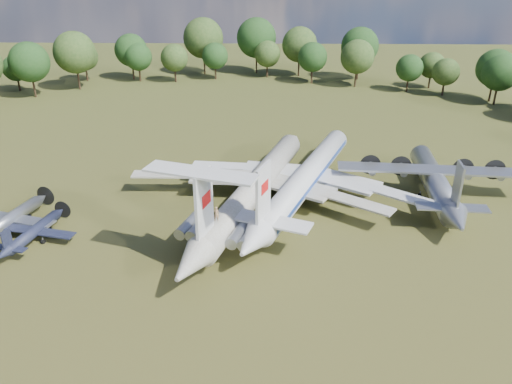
# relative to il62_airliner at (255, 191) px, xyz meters

# --- Properties ---
(ground) EXTENTS (300.00, 300.00, 0.00)m
(ground) POSITION_rel_il62_airliner_xyz_m (-5.25, -3.56, -2.53)
(ground) COLOR #263E14
(ground) RESTS_ON ground
(il62_airliner) EXTENTS (53.50, 61.24, 5.06)m
(il62_airliner) POSITION_rel_il62_airliner_xyz_m (0.00, 0.00, 0.00)
(il62_airliner) COLOR #B3B3AF
(il62_airliner) RESTS_ON ground
(tu104_jet) EXTENTS (53.56, 60.67, 5.03)m
(tu104_jet) POSITION_rel_il62_airliner_xyz_m (7.62, 3.58, -0.02)
(tu104_jet) COLOR silver
(tu104_jet) RESTS_ON ground
(an12_transport) EXTENTS (31.72, 34.86, 4.28)m
(an12_transport) POSITION_rel_il62_airliner_xyz_m (27.10, 3.97, -0.39)
(an12_transport) COLOR #ADAFB5
(an12_transport) RESTS_ON ground
(small_prop_west) EXTENTS (13.55, 16.48, 2.13)m
(small_prop_west) POSITION_rel_il62_airliner_xyz_m (-28.35, -10.41, -1.47)
(small_prop_west) COLOR black
(small_prop_west) RESTS_ON ground
(small_prop_northwest) EXTENTS (16.19, 19.37, 2.46)m
(small_prop_northwest) POSITION_rel_il62_airliner_xyz_m (-32.80, -7.46, -1.30)
(small_prop_northwest) COLOR #9DA0A5
(small_prop_northwest) RESTS_ON ground
(person_on_il62) EXTENTS (0.73, 0.51, 1.89)m
(person_on_il62) POSITION_rel_il62_airliner_xyz_m (-4.30, -13.51, 3.48)
(person_on_il62) COLOR #96704C
(person_on_il62) RESTS_ON il62_airliner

